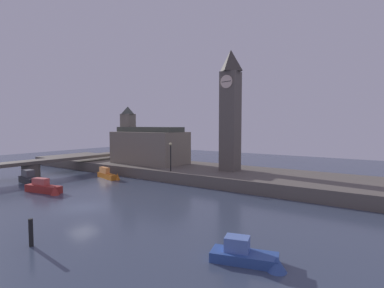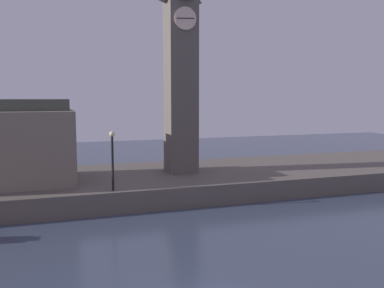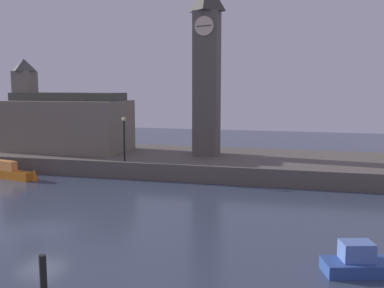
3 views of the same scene
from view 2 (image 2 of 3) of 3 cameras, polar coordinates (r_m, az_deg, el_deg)
far_embankment at (r=34.46m, az=-10.09°, el=-5.40°), size 70.00×12.00×1.50m
clock_tower at (r=35.04m, az=-1.51°, el=10.27°), size 2.55×2.59×16.67m
streetlamp at (r=28.65m, az=-10.57°, el=-1.29°), size 0.36×0.36×3.96m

